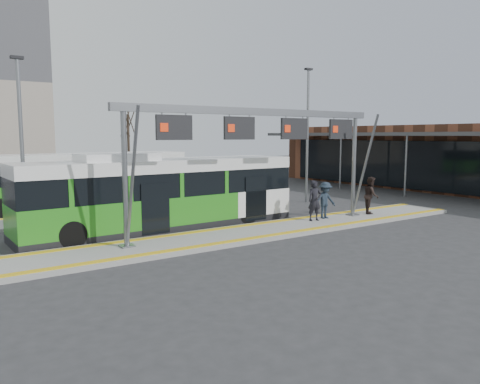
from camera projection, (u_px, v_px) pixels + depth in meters
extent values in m
plane|color=#2D2D30|center=(271.00, 232.00, 20.54)|extent=(120.00, 120.00, 0.00)
cube|color=gray|center=(271.00, 230.00, 20.54)|extent=(22.00, 3.00, 0.15)
cube|color=gray|center=(119.00, 214.00, 24.84)|extent=(20.00, 3.00, 0.15)
cube|color=gold|center=(256.00, 224.00, 21.47)|extent=(22.00, 0.35, 0.02)
cube|color=gold|center=(288.00, 232.00, 19.58)|extent=(22.00, 0.35, 0.02)
cube|color=gold|center=(112.00, 209.00, 25.77)|extent=(20.00, 0.35, 0.02)
cylinder|color=slate|center=(125.00, 178.00, 16.82)|extent=(0.20, 0.20, 5.05)
cube|color=slate|center=(127.00, 246.00, 17.12)|extent=(0.50, 0.50, 0.06)
cylinder|color=slate|center=(132.00, 180.00, 16.24)|extent=(0.12, 1.46, 4.90)
cylinder|color=slate|center=(354.00, 166.00, 23.56)|extent=(0.20, 0.20, 5.05)
cube|color=slate|center=(352.00, 215.00, 23.86)|extent=(0.50, 0.50, 0.06)
cylinder|color=slate|center=(365.00, 167.00, 22.98)|extent=(0.12, 1.46, 4.90)
cube|color=slate|center=(259.00, 112.00, 19.88)|extent=(13.00, 0.25, 0.30)
cube|color=black|center=(174.00, 127.00, 17.72)|extent=(1.50, 0.12, 0.95)
cube|color=red|center=(164.00, 127.00, 17.41)|extent=(0.32, 0.02, 0.32)
cube|color=black|center=(239.00, 128.00, 19.41)|extent=(1.50, 0.12, 0.95)
cube|color=red|center=(231.00, 128.00, 19.10)|extent=(0.32, 0.02, 0.32)
cube|color=black|center=(294.00, 129.00, 21.09)|extent=(1.50, 0.12, 0.95)
cube|color=red|center=(288.00, 129.00, 20.78)|extent=(0.32, 0.02, 0.32)
cube|color=black|center=(341.00, 129.00, 22.78)|extent=(1.50, 0.12, 0.95)
cube|color=red|center=(335.00, 129.00, 22.47)|extent=(0.32, 0.02, 0.32)
cube|color=brown|center=(465.00, 158.00, 35.87)|extent=(8.00, 32.00, 5.00)
cube|color=black|center=(432.00, 166.00, 33.58)|extent=(0.15, 28.00, 3.60)
cube|color=#3F3F42|center=(422.00, 134.00, 32.57)|extent=(4.00, 30.00, 0.25)
cylinder|color=slate|center=(406.00, 166.00, 31.87)|extent=(0.14, 0.14, 4.30)
cylinder|color=slate|center=(341.00, 162.00, 36.78)|extent=(0.14, 0.14, 4.30)
cube|color=black|center=(164.00, 225.00, 21.00)|extent=(12.69, 3.08, 0.37)
cube|color=#277E1B|center=(164.00, 208.00, 20.90)|extent=(12.69, 3.08, 1.21)
cube|color=black|center=(163.00, 183.00, 20.77)|extent=(12.68, 3.00, 1.05)
cube|color=white|center=(163.00, 165.00, 20.67)|extent=(12.69, 3.08, 0.53)
cube|color=orange|center=(272.00, 163.00, 24.38)|extent=(0.11, 1.88, 0.29)
cube|color=white|center=(117.00, 157.00, 19.39)|extent=(3.21, 1.98, 0.32)
cylinder|color=black|center=(72.00, 235.00, 17.41)|extent=(1.06, 0.35, 1.05)
cylinder|color=black|center=(55.00, 225.00, 19.32)|extent=(1.06, 0.35, 1.05)
cylinder|color=black|center=(247.00, 213.00, 22.23)|extent=(1.06, 0.35, 1.05)
cylinder|color=black|center=(219.00, 207.00, 24.13)|extent=(1.06, 0.35, 1.05)
cube|color=black|center=(80.00, 204.00, 27.38)|extent=(12.77, 3.40, 0.37)
cube|color=#277E1B|center=(80.00, 191.00, 27.29)|extent=(12.77, 3.40, 1.21)
cube|color=black|center=(79.00, 172.00, 27.15)|extent=(12.77, 3.32, 1.05)
cube|color=white|center=(79.00, 158.00, 27.05)|extent=(12.77, 3.40, 0.53)
cylinder|color=black|center=(1.00, 208.00, 23.72)|extent=(1.07, 0.38, 1.05)
cylinder|color=black|center=(148.00, 196.00, 28.71)|extent=(1.07, 0.38, 1.05)
cylinder|color=black|center=(132.00, 192.00, 30.58)|extent=(1.07, 0.38, 1.05)
imported|color=black|center=(315.00, 201.00, 22.26)|extent=(0.78, 0.58, 1.92)
imported|color=black|center=(371.00, 195.00, 24.30)|extent=(1.18, 1.17, 1.93)
imported|color=#1E2A37|center=(325.00, 200.00, 22.86)|extent=(1.22, 0.77, 1.79)
cylinder|color=#382B21|center=(44.00, 147.00, 45.09)|extent=(0.28, 0.28, 6.23)
cylinder|color=#382B21|center=(129.00, 145.00, 49.27)|extent=(0.28, 0.28, 6.41)
cylinder|color=slate|center=(22.00, 148.00, 19.47)|extent=(0.16, 0.16, 7.36)
cube|color=black|center=(17.00, 57.00, 19.02)|extent=(0.50, 0.25, 0.12)
cylinder|color=slate|center=(307.00, 137.00, 29.11)|extent=(0.16, 0.16, 8.24)
cube|color=black|center=(309.00, 69.00, 28.62)|extent=(0.50, 0.25, 0.12)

